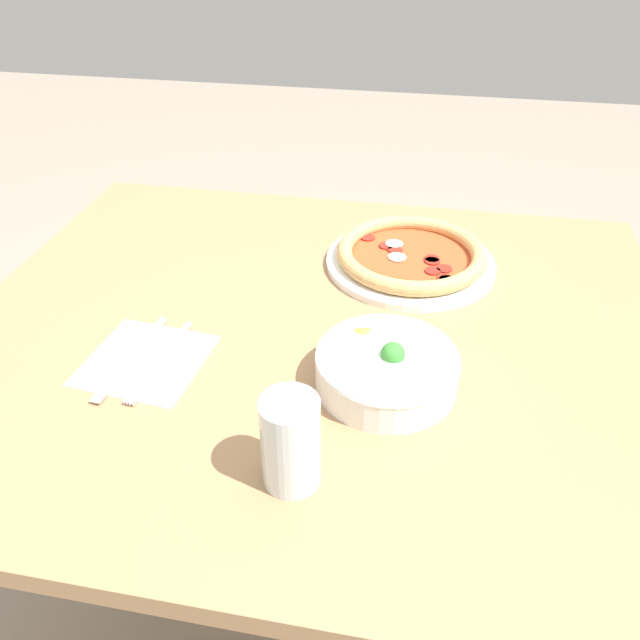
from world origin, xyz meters
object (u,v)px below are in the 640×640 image
object	(u,v)px
glass	(291,442)
knife	(135,353)
bowl	(387,367)
fork	(162,359)
pizza	(411,257)

from	to	relation	value
glass	knife	bearing A→B (deg)	-33.07
knife	glass	xyz separation A→B (m)	(-0.26, 0.17, 0.05)
bowl	fork	xyz separation A→B (m)	(0.31, 0.01, -0.02)
knife	glass	world-z (taller)	glass
bowl	fork	bearing A→B (deg)	2.25
pizza	glass	size ratio (longest dim) A/B	2.52
fork	bowl	bearing A→B (deg)	97.17
pizza	bowl	world-z (taller)	bowl
glass	fork	bearing A→B (deg)	-36.77
knife	bowl	bearing A→B (deg)	95.86
pizza	knife	xyz separation A→B (m)	(0.36, 0.32, -0.01)
pizza	glass	world-z (taller)	glass
pizza	knife	world-z (taller)	pizza
fork	knife	world-z (taller)	same
fork	knife	size ratio (longest dim) A/B	0.94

